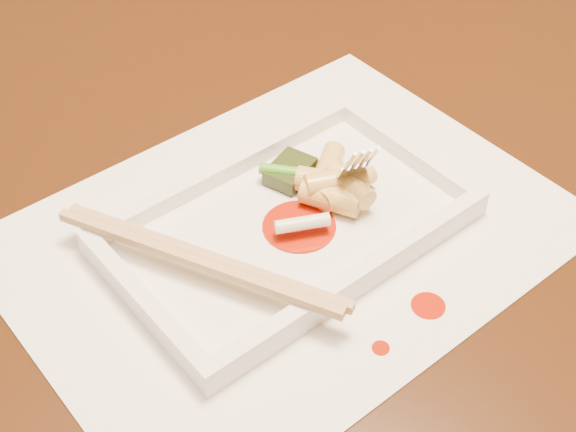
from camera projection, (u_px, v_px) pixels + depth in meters
table at (171, 296)px, 0.69m from camera, size 1.40×0.90×0.75m
placemat at (288, 234)px, 0.60m from camera, size 0.40×0.30×0.00m
sauce_splatter_a at (428, 306)px, 0.55m from camera, size 0.02×0.02×0.00m
sauce_splatter_b at (381, 348)px, 0.52m from camera, size 0.01×0.01×0.00m
plate_base at (288, 229)px, 0.60m from camera, size 0.26×0.16×0.01m
plate_rim_far at (228, 168)px, 0.63m from camera, size 0.26×0.01×0.01m
plate_rim_near at (357, 278)px, 0.55m from camera, size 0.26×0.01×0.01m
plate_rim_left at (144, 302)px, 0.53m from camera, size 0.01×0.14×0.01m
plate_rim_right at (407, 151)px, 0.64m from camera, size 0.01×0.14×0.01m
veg_piece at (290, 171)px, 0.63m from camera, size 0.04×0.04×0.01m
scallion_white at (302, 223)px, 0.58m from camera, size 0.04×0.03×0.01m
scallion_green at (314, 175)px, 0.61m from camera, size 0.06×0.07×0.01m
chopstick_a at (195, 261)px, 0.54m from camera, size 0.10×0.20×0.01m
chopstick_b at (204, 256)px, 0.55m from camera, size 0.10×0.20×0.01m
fork at (347, 97)px, 0.58m from camera, size 0.09×0.10×0.14m
sauce_blob_0 at (299, 226)px, 0.59m from camera, size 0.06×0.06×0.00m
rice_cake_0 at (348, 180)px, 0.61m from camera, size 0.05×0.04×0.02m
rice_cake_1 at (325, 183)px, 0.61m from camera, size 0.04×0.05×0.02m
rice_cake_2 at (349, 185)px, 0.60m from camera, size 0.02×0.04×0.02m
rice_cake_3 at (327, 168)px, 0.62m from camera, size 0.05×0.04×0.02m
rice_cake_4 at (331, 198)px, 0.60m from camera, size 0.04×0.05×0.02m
rice_cake_5 at (336, 182)px, 0.60m from camera, size 0.05×0.04×0.02m
rice_cake_6 at (346, 187)px, 0.61m from camera, size 0.05×0.02×0.02m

